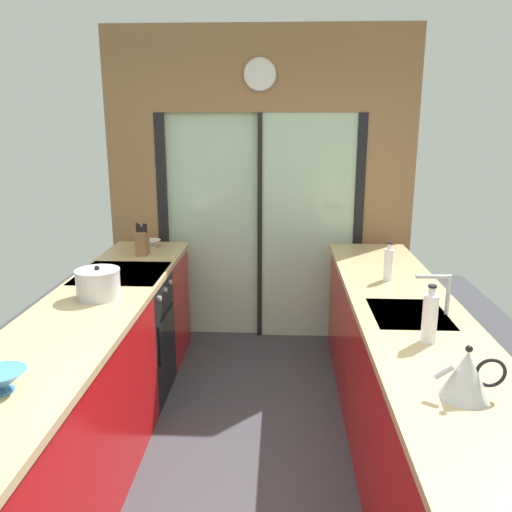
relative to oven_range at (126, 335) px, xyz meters
The scene contains 13 objects.
ground_plane 1.21m from the oven_range, 35.58° to the right, with size 5.04×7.60×0.02m, color #38383D.
back_wall_unit 1.81m from the oven_range, 51.68° to the left, with size 2.64×0.12×2.70m.
left_counter_run 1.12m from the oven_range, 90.08° to the right, with size 0.62×3.80×0.92m.
right_counter_run 2.05m from the oven_range, 27.56° to the right, with size 0.62×3.80×0.92m.
sink_faucet 2.17m from the oven_range, 19.64° to the right, with size 0.19×0.02×0.22m.
oven_range is the anchor object (origin of this frame).
mixing_bowl_near 1.71m from the oven_range, 89.35° to the right, with size 0.19×0.19×0.09m.
mixing_bowl_far 0.90m from the oven_range, 88.59° to the left, with size 0.18×0.18×0.06m.
knife_block 0.75m from the oven_range, 87.89° to the left, with size 0.09×0.14×0.25m.
stock_pot 0.76m from the oven_range, 87.97° to the right, with size 0.26×0.26×0.20m.
kettle 2.47m from the oven_range, 41.51° to the right, with size 0.27×0.19×0.21m.
soap_bottle_near 2.18m from the oven_range, 30.92° to the right, with size 0.07×0.07×0.28m.
soap_bottle_far 1.89m from the oven_range, ahead, with size 0.06×0.06×0.26m.
Camera 1 is at (0.18, -2.19, 1.95)m, focal length 36.99 mm.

